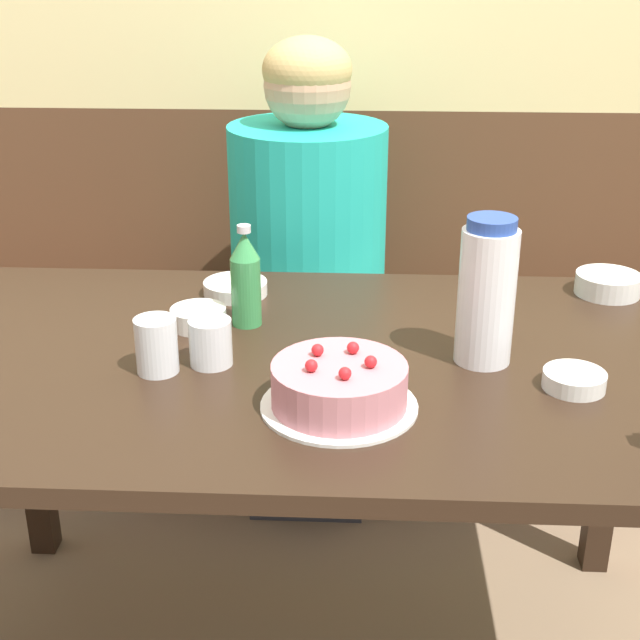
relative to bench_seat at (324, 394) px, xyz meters
The scene contains 13 objects.
back_wall 1.05m from the bench_seat, 90.00° to the left, with size 4.80×0.04×2.50m.
bench_seat is the anchor object (origin of this frame).
dining_table 0.94m from the bench_seat, 90.00° to the right, with size 1.48×0.87×0.74m.
birthday_cake 1.16m from the bench_seat, 86.01° to the right, with size 0.25×0.25×0.10m.
water_pitcher 1.10m from the bench_seat, 69.03° to the right, with size 0.10×0.10×0.26m.
soju_bottle 0.93m from the bench_seat, 99.74° to the right, with size 0.06×0.06×0.20m.
bowl_soup_white 1.17m from the bench_seat, 63.69° to the right, with size 0.10×0.10×0.03m.
bowl_rice_small 0.96m from the bench_seat, 38.38° to the right, with size 0.14×0.14×0.04m.
bowl_side_dish 0.77m from the bench_seat, 106.93° to the right, with size 0.13×0.13×0.03m.
bowl_sauce_shallow 0.91m from the bench_seat, 106.57° to the right, with size 0.11×0.11×0.04m.
glass_water_tall 1.09m from the bench_seat, 105.26° to the right, with size 0.07×0.07×0.10m.
glass_tumbler_short 1.05m from the bench_seat, 100.35° to the right, with size 0.08×0.08×0.08m.
person_teal_shirt 0.42m from the bench_seat, 104.53° to the right, with size 0.39×0.39×1.23m.
Camera 1 is at (0.10, -1.44, 1.43)m, focal length 50.00 mm.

